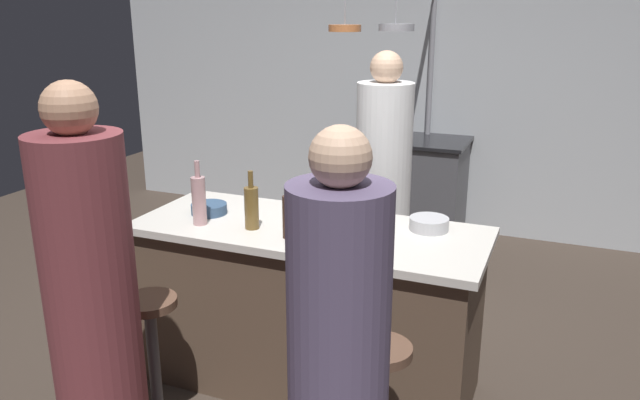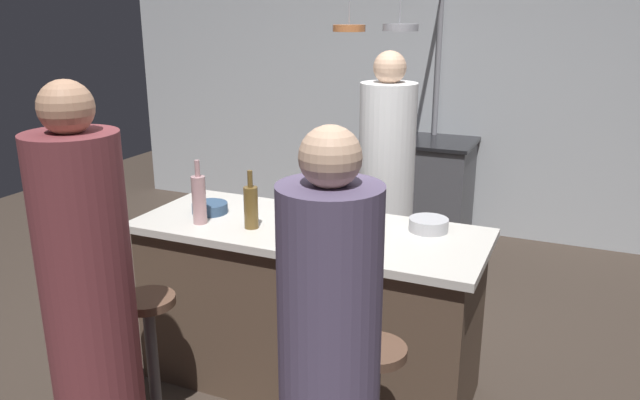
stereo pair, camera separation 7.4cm
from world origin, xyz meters
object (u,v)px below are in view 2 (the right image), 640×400
object	(u,v)px
guest_right	(329,380)
mixing_bowl_wooden	(319,209)
mixing_bowl_steel	(429,225)
mixing_bowl_blue	(210,208)
stove_range	(425,189)
wine_bottle_dark	(339,207)
bar_stool_left	(152,355)
wine_bottle_rose	(199,199)
pepper_mill	(286,217)
wine_glass_near_left_guest	(331,223)
chef	(386,194)
wine_glass_by_chef	(350,223)
guest_left	(90,309)
wine_bottle_amber	(251,206)

from	to	relation	value
guest_right	mixing_bowl_wooden	distance (m)	1.36
mixing_bowl_steel	mixing_bowl_blue	distance (m)	1.17
mixing_bowl_steel	mixing_bowl_blue	xyz separation A→B (m)	(-1.16, -0.19, -0.00)
stove_range	guest_right	xyz separation A→B (m)	(0.54, -3.46, 0.31)
mixing_bowl_blue	mixing_bowl_wooden	bearing A→B (deg)	21.07
guest_right	wine_bottle_dark	distance (m)	1.13
bar_stool_left	wine_bottle_rose	bearing A→B (deg)	89.10
wine_bottle_rose	mixing_bowl_wooden	bearing A→B (deg)	36.81
pepper_mill	wine_glass_near_left_guest	size ratio (longest dim) A/B	1.44
bar_stool_left	stove_range	bearing A→B (deg)	79.99
wine_bottle_dark	pepper_mill	bearing A→B (deg)	-133.02
pepper_mill	wine_bottle_dark	xyz separation A→B (m)	(0.19, 0.21, 0.01)
chef	mixing_bowl_steel	size ratio (longest dim) A/B	8.74
mixing_bowl_wooden	wine_glass_by_chef	bearing A→B (deg)	-48.20
guest_right	wine_glass_by_chef	xyz separation A→B (m)	(-0.26, 0.87, 0.25)
guest_left	wine_bottle_rose	world-z (taller)	guest_left
guest_right	wine_bottle_dark	bearing A→B (deg)	110.17
chef	pepper_mill	xyz separation A→B (m)	(-0.11, -1.24, 0.21)
stove_range	mixing_bowl_blue	size ratio (longest dim) A/B	4.64
guest_left	wine_glass_near_left_guest	distance (m)	1.10
pepper_mill	wine_bottle_rose	world-z (taller)	wine_bottle_rose
stove_range	mixing_bowl_steel	xyz separation A→B (m)	(0.57, -2.26, 0.48)
stove_range	guest_right	bearing A→B (deg)	-81.13
chef	guest_left	distance (m)	2.13
wine_glass_near_left_guest	mixing_bowl_blue	size ratio (longest dim) A/B	0.76
guest_right	wine_bottle_rose	xyz separation A→B (m)	(-1.07, 0.84, 0.28)
bar_stool_left	wine_glass_near_left_guest	bearing A→B (deg)	30.35
stove_range	bar_stool_left	world-z (taller)	stove_range
bar_stool_left	guest_left	size ratio (longest dim) A/B	0.40
wine_bottle_rose	wine_glass_near_left_guest	world-z (taller)	wine_bottle_rose
chef	wine_bottle_rose	bearing A→B (deg)	-116.51
chef	mixing_bowl_steel	distance (m)	1.01
chef	wine_glass_near_left_guest	world-z (taller)	chef
guest_right	bar_stool_left	bearing A→B (deg)	160.16
wine_bottle_dark	mixing_bowl_steel	distance (m)	0.45
pepper_mill	mixing_bowl_steel	bearing A→B (deg)	31.34
stove_range	wine_bottle_amber	xyz separation A→B (m)	(-0.26, -2.58, 0.57)
wine_bottle_rose	mixing_bowl_steel	distance (m)	1.17
bar_stool_left	guest_right	bearing A→B (deg)	-19.84
pepper_mill	wine_bottle_amber	xyz separation A→B (m)	(-0.22, 0.05, 0.01)
stove_range	wine_glass_by_chef	bearing A→B (deg)	-83.86
chef	guest_left	bearing A→B (deg)	-106.33
chef	wine_bottle_dark	bearing A→B (deg)	-85.41
wine_glass_by_chef	guest_left	bearing A→B (deg)	-133.32
wine_bottle_rose	wine_glass_near_left_guest	bearing A→B (deg)	-1.06
guest_left	wine_glass_by_chef	size ratio (longest dim) A/B	11.76
chef	wine_bottle_dark	distance (m)	1.06
bar_stool_left	mixing_bowl_wooden	size ratio (longest dim) A/B	3.81
wine_bottle_rose	chef	bearing A→B (deg)	63.49
guest_right	mixing_bowl_blue	world-z (taller)	guest_right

